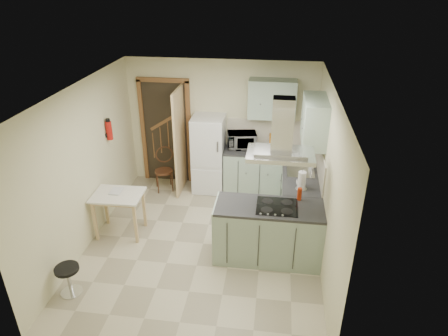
# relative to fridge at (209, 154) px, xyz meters

# --- Properties ---
(floor) EXTENTS (4.20, 4.20, 0.00)m
(floor) POSITION_rel_fridge_xyz_m (0.20, -1.80, -0.75)
(floor) COLOR beige
(floor) RESTS_ON ground
(ceiling) EXTENTS (4.20, 4.20, 0.00)m
(ceiling) POSITION_rel_fridge_xyz_m (0.20, -1.80, 1.75)
(ceiling) COLOR silver
(ceiling) RESTS_ON back_wall
(back_wall) EXTENTS (3.60, 0.00, 3.60)m
(back_wall) POSITION_rel_fridge_xyz_m (0.20, 0.30, 0.50)
(back_wall) COLOR beige
(back_wall) RESTS_ON floor
(left_wall) EXTENTS (0.00, 4.20, 4.20)m
(left_wall) POSITION_rel_fridge_xyz_m (-1.60, -1.80, 0.50)
(left_wall) COLOR beige
(left_wall) RESTS_ON floor
(right_wall) EXTENTS (0.00, 4.20, 4.20)m
(right_wall) POSITION_rel_fridge_xyz_m (2.00, -1.80, 0.50)
(right_wall) COLOR beige
(right_wall) RESTS_ON floor
(doorway) EXTENTS (1.10, 0.12, 2.10)m
(doorway) POSITION_rel_fridge_xyz_m (-0.90, 0.27, 0.30)
(doorway) COLOR brown
(doorway) RESTS_ON floor
(fridge) EXTENTS (0.60, 0.60, 1.50)m
(fridge) POSITION_rel_fridge_xyz_m (0.00, 0.00, 0.00)
(fridge) COLOR white
(fridge) RESTS_ON floor
(counter_back) EXTENTS (1.08, 0.60, 0.90)m
(counter_back) POSITION_rel_fridge_xyz_m (0.86, 0.00, -0.30)
(counter_back) COLOR #9EB2A0
(counter_back) RESTS_ON floor
(counter_right) EXTENTS (0.60, 1.95, 0.90)m
(counter_right) POSITION_rel_fridge_xyz_m (1.70, -0.68, -0.30)
(counter_right) COLOR #9EB2A0
(counter_right) RESTS_ON floor
(splashback) EXTENTS (1.68, 0.02, 0.50)m
(splashback) POSITION_rel_fridge_xyz_m (1.16, 0.29, 0.40)
(splashback) COLOR beige
(splashback) RESTS_ON counter_back
(wall_cabinet_back) EXTENTS (0.85, 0.35, 0.70)m
(wall_cabinet_back) POSITION_rel_fridge_xyz_m (1.15, 0.12, 1.10)
(wall_cabinet_back) COLOR #9EB2A0
(wall_cabinet_back) RESTS_ON back_wall
(wall_cabinet_right) EXTENTS (0.35, 0.90, 0.70)m
(wall_cabinet_right) POSITION_rel_fridge_xyz_m (1.82, -0.95, 1.10)
(wall_cabinet_right) COLOR #9EB2A0
(wall_cabinet_right) RESTS_ON right_wall
(peninsula) EXTENTS (1.55, 0.65, 0.90)m
(peninsula) POSITION_rel_fridge_xyz_m (1.22, -1.98, -0.30)
(peninsula) COLOR #9EB2A0
(peninsula) RESTS_ON floor
(hob) EXTENTS (0.58, 0.50, 0.01)m
(hob) POSITION_rel_fridge_xyz_m (1.32, -1.98, 0.16)
(hob) COLOR black
(hob) RESTS_ON peninsula
(extractor_hood) EXTENTS (0.90, 0.55, 0.10)m
(extractor_hood) POSITION_rel_fridge_xyz_m (1.32, -1.98, 0.97)
(extractor_hood) COLOR silver
(extractor_hood) RESTS_ON ceiling
(sink) EXTENTS (0.45, 0.40, 0.01)m
(sink) POSITION_rel_fridge_xyz_m (1.70, -0.85, 0.16)
(sink) COLOR silver
(sink) RESTS_ON counter_right
(fire_extinguisher) EXTENTS (0.10, 0.10, 0.32)m
(fire_extinguisher) POSITION_rel_fridge_xyz_m (-1.54, -0.90, 0.75)
(fire_extinguisher) COLOR #B2140F
(fire_extinguisher) RESTS_ON left_wall
(drop_leaf_table) EXTENTS (0.80, 0.61, 0.74)m
(drop_leaf_table) POSITION_rel_fridge_xyz_m (-1.19, -1.68, -0.38)
(drop_leaf_table) COLOR tan
(drop_leaf_table) RESTS_ON floor
(bentwood_chair) EXTENTS (0.46, 0.46, 0.79)m
(bentwood_chair) POSITION_rel_fridge_xyz_m (-0.88, -0.15, -0.35)
(bentwood_chair) COLOR #4E1E1A
(bentwood_chair) RESTS_ON floor
(stool) EXTENTS (0.42, 0.42, 0.43)m
(stool) POSITION_rel_fridge_xyz_m (-1.38, -3.10, -0.54)
(stool) COLOR black
(stool) RESTS_ON floor
(microwave) EXTENTS (0.59, 0.45, 0.30)m
(microwave) POSITION_rel_fridge_xyz_m (0.62, 0.06, 0.30)
(microwave) COLOR black
(microwave) RESTS_ON counter_back
(kettle) EXTENTS (0.18, 0.18, 0.21)m
(kettle) POSITION_rel_fridge_xyz_m (1.20, 0.11, 0.26)
(kettle) COLOR silver
(kettle) RESTS_ON counter_back
(cereal_box) EXTENTS (0.08, 0.18, 0.26)m
(cereal_box) POSITION_rel_fridge_xyz_m (1.17, 0.12, 0.28)
(cereal_box) COLOR #BF6E16
(cereal_box) RESTS_ON counter_back
(soap_bottle) EXTENTS (0.10, 0.10, 0.17)m
(soap_bottle) POSITION_rel_fridge_xyz_m (1.89, -0.63, 0.23)
(soap_bottle) COLOR #AEAFBA
(soap_bottle) RESTS_ON counter_right
(paper_towel) EXTENTS (0.14, 0.14, 0.30)m
(paper_towel) POSITION_rel_fridge_xyz_m (1.68, -1.42, 0.30)
(paper_towel) COLOR silver
(paper_towel) RESTS_ON counter_right
(cup) EXTENTS (0.13, 0.13, 0.09)m
(cup) POSITION_rel_fridge_xyz_m (1.67, -1.30, 0.20)
(cup) COLOR silver
(cup) RESTS_ON counter_right
(red_bottle) EXTENTS (0.09, 0.09, 0.19)m
(red_bottle) POSITION_rel_fridge_xyz_m (1.64, -1.74, 0.24)
(red_bottle) COLOR #A92D0E
(red_bottle) RESTS_ON peninsula
(book) EXTENTS (0.18, 0.25, 0.11)m
(book) POSITION_rel_fridge_xyz_m (-1.33, -1.60, 0.04)
(book) COLOR #9B3733
(book) RESTS_ON drop_leaf_table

